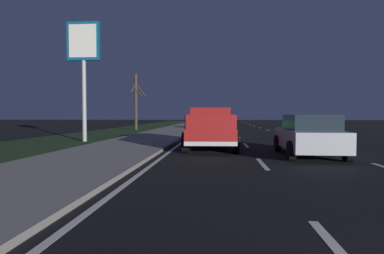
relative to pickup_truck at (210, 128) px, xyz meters
The scene contains 9 objects.
ground 13.54m from the pickup_truck, 15.06° to the right, with size 144.00×144.00×0.00m, color black.
sidewalk_shoulder 13.66m from the pickup_truck, 16.80° to the left, with size 108.00×4.00×0.12m, color gray.
grass_verge 15.84m from the pickup_truck, 34.42° to the left, with size 108.00×6.00×0.01m, color #1E3819.
lane_markings 15.61m from the pickup_truck, ahead, with size 108.00×7.04×0.01m.
pickup_truck is the anchor object (origin of this frame).
sedan_silver 4.65m from the pickup_truck, 126.55° to the right, with size 4.44×2.09×1.54m.
sedan_green 18.46m from the pickup_truck, ahead, with size 4.42×2.05×1.54m.
gas_price_sign 9.02m from the pickup_truck, 67.15° to the left, with size 0.27×1.90×6.84m.
bare_tree_far 19.74m from the pickup_truck, 24.36° to the left, with size 0.93×1.46×5.70m.
Camera 1 is at (-1.32, 3.10, 1.53)m, focal length 30.76 mm.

